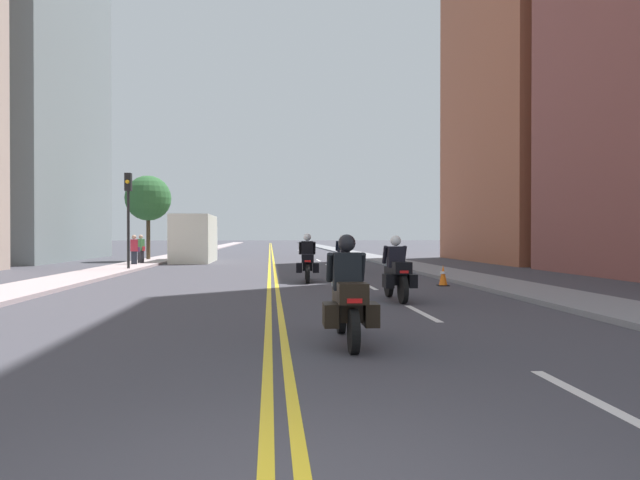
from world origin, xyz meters
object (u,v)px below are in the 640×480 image
at_px(motorcycle_1, 397,274).
at_px(traffic_cone_1, 405,267).
at_px(street_tree_0, 148,198).
at_px(pedestrian_0, 141,249).
at_px(motorcycle_2, 307,263).
at_px(pedestrian_1, 134,250).
at_px(traffic_cone_0, 443,275).
at_px(traffic_light_near, 128,203).
at_px(motorcycle_3, 343,257).
at_px(motorcycle_0, 348,300).
at_px(parked_truck, 196,241).

xyz_separation_m(motorcycle_1, traffic_cone_1, (2.02, 7.29, -0.26)).
xyz_separation_m(motorcycle_1, street_tree_0, (-10.64, 21.95, 3.25)).
xyz_separation_m(motorcycle_1, pedestrian_0, (-9.99, 17.17, 0.18)).
relative_size(motorcycle_2, traffic_cone_1, 2.85).
height_order(motorcycle_1, traffic_cone_1, motorcycle_1).
bearing_deg(pedestrian_1, motorcycle_1, -74.77).
bearing_deg(traffic_cone_1, pedestrian_0, 140.55).
distance_m(traffic_cone_0, traffic_light_near, 14.62).
relative_size(traffic_cone_1, pedestrian_0, 0.49).
xyz_separation_m(motorcycle_1, motorcycle_3, (0.13, 10.82, -0.00)).
bearing_deg(traffic_cone_1, motorcycle_0, -107.61).
bearing_deg(traffic_light_near, motorcycle_2, -40.29).
height_order(motorcycle_2, pedestrian_1, motorcycle_2).
height_order(street_tree_0, parked_truck, street_tree_0).
distance_m(motorcycle_3, pedestrian_1, 11.29).
bearing_deg(motorcycle_3, pedestrian_0, 147.45).
xyz_separation_m(pedestrian_1, parked_truck, (2.45, 4.91, 0.44)).
xyz_separation_m(pedestrian_0, street_tree_0, (-0.65, 4.78, 3.07)).
distance_m(traffic_light_near, pedestrian_0, 5.63).
xyz_separation_m(traffic_cone_0, pedestrian_0, (-12.36, 13.44, 0.51)).
bearing_deg(traffic_cone_1, traffic_light_near, 157.38).
xyz_separation_m(traffic_cone_1, parked_truck, (-9.58, 13.40, 0.88)).
bearing_deg(parked_truck, traffic_cone_1, -54.45).
xyz_separation_m(motorcycle_0, traffic_light_near, (-7.42, 17.20, 2.39)).
xyz_separation_m(motorcycle_0, street_tree_0, (-8.70, 27.12, 3.26)).
height_order(pedestrian_1, street_tree_0, street_tree_0).
relative_size(motorcycle_0, pedestrian_1, 1.34).
xyz_separation_m(traffic_cone_1, pedestrian_0, (-12.01, 9.88, 0.45)).
relative_size(motorcycle_2, parked_truck, 0.35).
relative_size(motorcycle_0, motorcycle_2, 0.96).
xyz_separation_m(traffic_cone_1, traffic_light_near, (-11.38, 4.74, 2.64)).
height_order(motorcycle_1, parked_truck, parked_truck).
xyz_separation_m(motorcycle_1, pedestrian_1, (-10.01, 15.78, 0.18)).
relative_size(motorcycle_3, pedestrian_0, 1.39).
distance_m(pedestrian_0, parked_truck, 4.30).
xyz_separation_m(motorcycle_2, traffic_cone_0, (4.16, -1.88, -0.33)).
height_order(pedestrian_1, parked_truck, parked_truck).
height_order(traffic_cone_0, parked_truck, parked_truck).
relative_size(pedestrian_1, street_tree_0, 0.30).
distance_m(motorcycle_3, parked_truck, 12.53).
relative_size(motorcycle_3, traffic_light_near, 0.52).
bearing_deg(traffic_light_near, traffic_cone_0, -35.29).
bearing_deg(motorcycle_1, motorcycle_0, -111.16).
distance_m(motorcycle_2, parked_truck, 16.15).
bearing_deg(traffic_cone_1, motorcycle_1, -105.47).
bearing_deg(traffic_cone_0, pedestrian_0, 132.60).
relative_size(motorcycle_1, motorcycle_3, 0.93).
bearing_deg(pedestrian_1, pedestrian_0, 72.12).
height_order(motorcycle_3, traffic_cone_1, motorcycle_3).
bearing_deg(traffic_cone_1, street_tree_0, 130.80).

